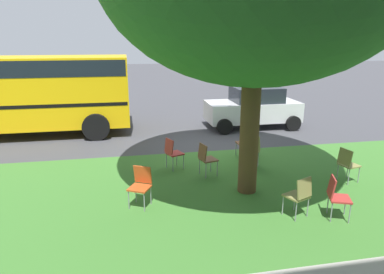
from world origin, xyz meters
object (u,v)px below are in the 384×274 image
Objects in this scene: chair_5 at (252,149)px; parked_car at (253,107)px; chair_7 at (347,163)px; chair_6 at (299,194)px; chair_4 at (246,140)px; chair_0 at (336,195)px; chair_1 at (206,157)px; chair_3 at (141,183)px; chair_2 at (173,151)px.

chair_5 is 0.24× the size of parked_car.
chair_7 is at bearing 143.57° from chair_5.
chair_5 is 2.91m from chair_6.
chair_4 is at bearing -93.13° from chair_6.
chair_0 is at bearing 82.20° from parked_car.
chair_0 is at bearing 101.64° from chair_5.
chair_4 is (-1.54, -1.26, 0.00)m from chair_1.
chair_5 is at bearing -150.61° from chair_3.
chair_3 is 1.00× the size of chair_4.
chair_5 is at bearing -78.36° from chair_0.
chair_2 is 4.53m from chair_7.
chair_2 and chair_4 have the same top height.
parked_car is (-1.65, -4.33, 0.32)m from chair_5.
chair_0 is at bearing 97.20° from chair_4.
chair_3 is 3.64m from chair_5.
chair_5 is at bearing 81.03° from chair_4.
chair_2 is 1.00× the size of chair_6.
chair_3 is at bearing 3.55° from chair_7.
parked_car reaches higher than chair_7.
parked_car is (-1.02, -7.41, 0.32)m from chair_0.
chair_1 is 5.63m from parked_car.
parked_car is (-3.86, -4.07, 0.32)m from chair_2.
chair_0 and chair_7 have the same top height.
chair_1 is (2.04, -2.70, 0.00)m from chair_0.
chair_3 is (1.77, 1.40, 0.00)m from chair_1.
parked_car is (-4.82, -6.11, 0.32)m from chair_3.
chair_4 is at bearing -141.29° from chair_3.
chair_1 and chair_2 have the same top height.
chair_1 is at bearing -141.68° from chair_3.
chair_6 is at bearing 117.91° from chair_1.
chair_7 is (-4.19, 1.72, 0.00)m from chair_2.
chair_3 is at bearing 51.73° from parked_car.
parked_car is at bearing -110.89° from chair_5.
chair_5 and chair_6 have the same top height.
chair_5 is 1.00× the size of chair_6.
chair_2 and chair_7 have the same top height.
chair_2 is at bearing -55.98° from chair_6.
chair_1 is 3.56m from chair_7.
chair_3 and chair_7 have the same top height.
chair_5 is (0.64, -3.09, 0.00)m from chair_0.
chair_2 is 2.22m from chair_5.
chair_7 is (-1.35, -1.62, 0.00)m from chair_0.
chair_2 is at bearing -6.58° from chair_5.
chair_7 is at bearing -144.95° from chair_6.
chair_4 is at bearing -98.97° from chair_5.
chair_6 is 1.00× the size of chair_7.
parked_car reaches higher than chair_3.
chair_0 and chair_4 have the same top height.
chair_2 is 1.00× the size of chair_7.
chair_7 is at bearing 128.44° from chair_4.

